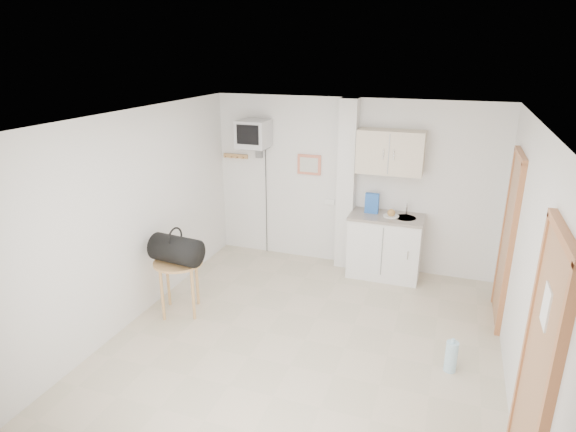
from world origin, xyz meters
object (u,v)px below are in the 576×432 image
(duffel_bag, at_px, (176,250))
(water_bottle, at_px, (451,356))
(crt_television, at_px, (254,135))
(round_table, at_px, (179,269))

(duffel_bag, relative_size, water_bottle, 1.71)
(crt_television, distance_m, water_bottle, 4.06)
(round_table, height_order, water_bottle, round_table)
(crt_television, bearing_deg, duffel_bag, -95.38)
(round_table, bearing_deg, crt_television, 84.09)
(crt_television, bearing_deg, round_table, -95.91)
(round_table, bearing_deg, duffel_bag, -69.56)
(crt_television, relative_size, water_bottle, 5.75)
(round_table, relative_size, duffel_bag, 1.08)
(crt_television, xyz_separation_m, water_bottle, (3.02, -2.05, -1.77))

